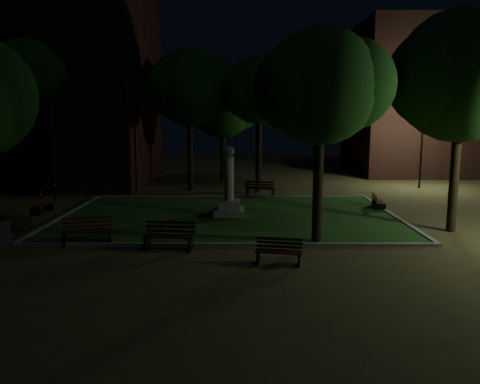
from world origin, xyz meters
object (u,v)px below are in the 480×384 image
at_px(bench_near_left, 169,237).
at_px(bench_near_right, 279,252).
at_px(bench_west_near, 87,232).
at_px(bench_right_side, 378,202).
at_px(bench_left_side, 43,205).
at_px(bench_far_side, 260,189).
at_px(bicycle, 47,192).
at_px(monument, 229,196).

xyz_separation_m(bench_near_left, bench_near_right, (3.67, -1.61, -0.08)).
xyz_separation_m(bench_near_right, bench_west_near, (-6.76, 2.33, 0.08)).
distance_m(bench_near_left, bench_right_side, 11.88).
bearing_deg(bench_west_near, bench_left_side, 110.53).
bearing_deg(bench_far_side, bicycle, 19.61).
xyz_separation_m(monument, bench_near_left, (-1.94, -5.49, -0.50)).
bearing_deg(bicycle, monument, -71.86).
bearing_deg(bench_near_left, bicycle, 136.76).
relative_size(bench_near_left, bench_west_near, 0.97).
relative_size(bench_left_side, bench_right_side, 1.03).
distance_m(bench_left_side, bench_far_side, 11.64).
relative_size(monument, bench_left_side, 2.18).
distance_m(bench_west_near, bicycle, 10.50).
bearing_deg(bench_right_side, bench_far_side, 63.94).
xyz_separation_m(bench_left_side, bench_right_side, (16.41, 1.02, -0.01)).
height_order(bench_west_near, bench_far_side, bench_west_near).
bearing_deg(bicycle, bench_west_near, -109.16).
distance_m(bench_west_near, bench_far_side, 12.25).
height_order(bench_far_side, bicycle, bench_far_side).
xyz_separation_m(bench_near_left, bench_right_side, (9.36, 7.31, -0.10)).
height_order(bench_near_left, bicycle, bench_near_left).
height_order(bench_west_near, bicycle, bench_west_near).
relative_size(monument, bicycle, 1.85).
bearing_deg(bench_right_side, bench_near_right, 153.95).
relative_size(bench_near_right, bench_left_side, 1.04).
xyz_separation_m(bench_near_left, bench_west_near, (-3.09, 0.72, 0.00)).
height_order(bench_near_right, bicycle, bicycle).
relative_size(bench_left_side, bicycle, 0.85).
xyz_separation_m(bench_west_near, bicycle, (-5.19, 9.13, -0.01)).
height_order(bench_left_side, bench_far_side, bench_far_side).
relative_size(bench_near_right, bench_far_side, 0.84).
bearing_deg(bench_near_right, bicycle, 146.58).
xyz_separation_m(bench_near_left, bicycle, (-8.28, 9.84, -0.00)).
height_order(monument, bench_right_side, monument).
bearing_deg(bicycle, bench_near_right, -92.59).
bearing_deg(bench_west_near, monument, 28.69).
xyz_separation_m(bench_left_side, bench_far_side, (10.65, 4.69, 0.08)).
xyz_separation_m(bench_far_side, bicycle, (-11.88, -1.14, 0.01)).
xyz_separation_m(monument, bench_west_near, (-5.02, -4.78, -0.50)).
distance_m(bench_west_near, bench_right_side, 14.09).
bearing_deg(bench_left_side, bench_near_left, 53.28).
bearing_deg(monument, bench_left_side, 174.89).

